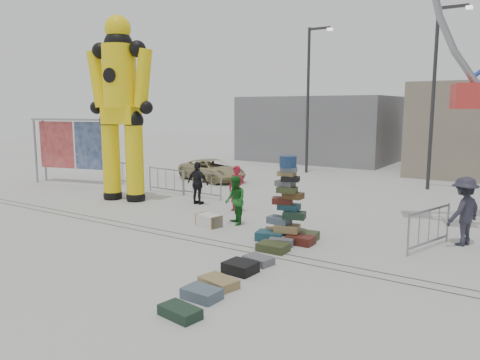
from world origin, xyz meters
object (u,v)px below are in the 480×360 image
Objects in this scene: suitcase_tower at (287,217)px; pedestrian_black at (198,183)px; barricade_dummy_c at (202,184)px; parked_suv at (212,170)px; pedestrian_grey at (464,211)px; pedestrian_green at (235,200)px; lamp_post_right at (436,89)px; banner_scaffold at (74,135)px; crash_test_dummy at (121,102)px; barricade_wheel_front at (429,229)px; barricade_dummy_b at (166,181)px; barricade_dummy_a at (123,173)px; lamp_post_left at (310,93)px; steamer_trunk at (209,221)px; pedestrian_red at (237,189)px.

pedestrian_black is (-5.17, 2.51, 0.15)m from suitcase_tower.
parked_suv is at bearing 124.30° from barricade_dummy_c.
suitcase_tower reaches higher than pedestrian_grey.
suitcase_tower is 1.46× the size of pedestrian_black.
pedestrian_green is 9.11m from parked_suv.
parked_suv is at bearing -161.35° from lamp_post_right.
lamp_post_right reaches higher than banner_scaffold.
crash_test_dummy is 1.68× the size of banner_scaffold.
pedestrian_black is 0.87× the size of pedestrian_grey.
pedestrian_grey is (9.33, -0.28, 0.12)m from pedestrian_black.
barricade_wheel_front is 8.73m from pedestrian_black.
parked_suv is at bearing 170.63° from pedestrian_green.
suitcase_tower is 8.61m from barricade_dummy_b.
barricade_dummy_a is at bearing -152.14° from lamp_post_right.
lamp_post_left is 7.20m from parked_suv.
barricade_dummy_b is 6.30m from pedestrian_green.
lamp_post_right is 7.28m from lamp_post_left.
barricade_dummy_c is 1.07× the size of pedestrian_grey.
parked_suv is (-5.47, 7.50, 0.36)m from steamer_trunk.
pedestrian_grey is (17.46, -0.91, -1.44)m from banner_scaffold.
barricade_dummy_b is 3.95m from parked_suv.
barricade_dummy_c is at bearing -92.81° from lamp_post_left.
crash_test_dummy is 5.86m from pedestrian_red.
barricade_dummy_c is (-5.87, 3.65, -0.12)m from suitcase_tower.
pedestrian_black is at bearing -18.90° from banner_scaffold.
crash_test_dummy is 3.70× the size of barricade_dummy_c.
steamer_trunk is 2.42m from pedestrian_red.
pedestrian_green is (-3.81, -10.16, -3.70)m from lamp_post_right.
barricade_dummy_b reaches higher than steamer_trunk.
pedestrian_red is 1.92m from pedestrian_green.
lamp_post_right is 4.00× the size of barricade_dummy_a.
parked_suv is at bearing 79.07° from barricade_wheel_front.
barricade_dummy_a is at bearing 165.95° from steamer_trunk.
crash_test_dummy is at bearing -136.31° from lamp_post_right.
lamp_post_left is at bearing 113.93° from steamer_trunk.
lamp_post_left is at bearing 54.62° from barricade_wheel_front.
lamp_post_right is at bearing 40.51° from barricade_dummy_b.
pedestrian_green reaches higher than steamer_trunk.
suitcase_tower is at bearing -42.34° from pedestrian_red.
barricade_dummy_a is 1.21× the size of pedestrian_red.
suitcase_tower is 8.93m from crash_test_dummy.
pedestrian_grey is (9.58, -10.63, -3.55)m from lamp_post_left.
barricade_dummy_a is (-11.10, 4.16, -0.12)m from suitcase_tower.
lamp_post_left is 11.11m from barricade_dummy_a.
pedestrian_red reaches higher than barricade_dummy_c.
barricade_wheel_front is at bearing 0.42° from barricade_dummy_a.
pedestrian_grey is at bearing -20.37° from barricade_wheel_front.
lamp_post_left reaches higher than pedestrian_green.
barricade_dummy_b is 0.51× the size of parked_suv.
barricade_dummy_c is at bearing 3.86° from barricade_dummy_b.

